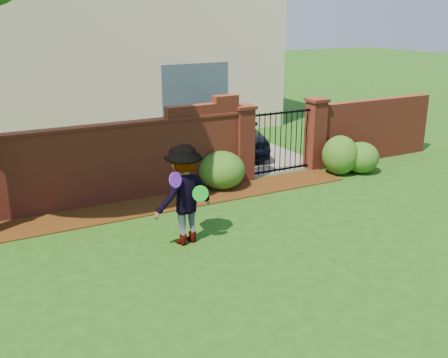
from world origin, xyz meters
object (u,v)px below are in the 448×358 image
frisbee_green (200,194)px  man (185,195)px  frisbee_purple (175,180)px  car (229,131)px

frisbee_green → man: bearing=135.0°
frisbee_purple → car: bearing=53.4°
man → frisbee_green: (0.20, -0.20, 0.06)m
frisbee_green → frisbee_purple: bearing=-174.6°
car → man: bearing=-113.9°
man → frisbee_green: bearing=124.0°
car → frisbee_green: 6.49m
man → frisbee_purple: (-0.28, -0.25, 0.40)m
frisbee_purple → frisbee_green: (0.49, 0.05, -0.34)m
man → frisbee_green: size_ratio=6.29×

